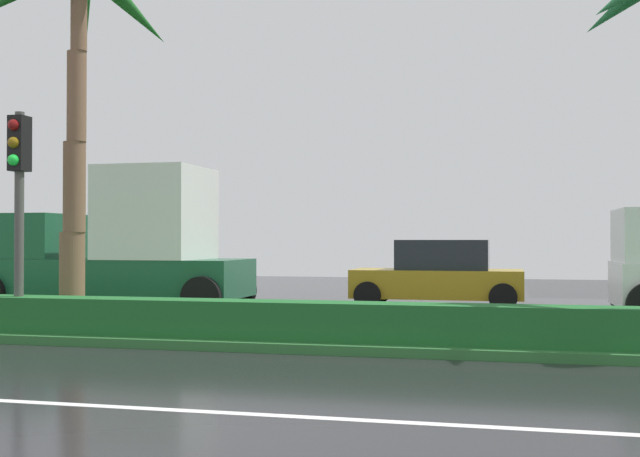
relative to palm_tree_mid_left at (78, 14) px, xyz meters
name	(u,v)px	position (x,y,z in m)	size (l,w,h in m)	color
ground_plane	(354,335)	(5.14, 1.04, -6.07)	(90.00, 42.00, 0.10)	black
near_lane_divider_stripe	(220,412)	(5.14, -5.96, -6.02)	(81.00, 0.14, 0.01)	white
median_strip	(343,335)	(5.14, 0.04, -5.95)	(85.50, 4.00, 0.15)	#2D6B33
median_hedge	(325,321)	(5.14, -1.36, -5.57)	(76.50, 0.70, 0.60)	#1E6028
palm_tree_mid_left	(78,14)	(0.00, 0.00, 0.00)	(4.59, 4.35, 7.43)	brown
traffic_signal_median_left	(19,180)	(-0.29, -1.40, -3.26)	(0.28, 0.43, 3.79)	#4C4C47
box_truck_lead	(119,247)	(-1.26, 4.06, -4.48)	(6.40, 2.64, 3.46)	#195133
car_in_traffic_leading	(439,275)	(6.22, 6.91, -5.20)	(4.30, 2.02, 1.72)	#B28C1E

